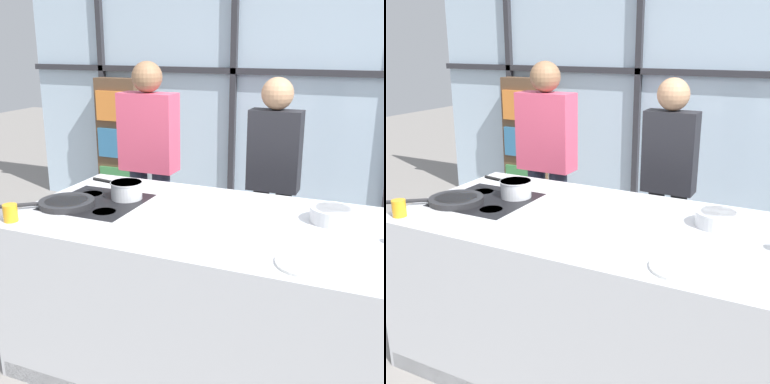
# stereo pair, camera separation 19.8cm
# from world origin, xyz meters

# --- Properties ---
(ground_plane) EXTENTS (18.00, 18.00, 0.00)m
(ground_plane) POSITION_xyz_m (0.00, 0.00, 0.00)
(ground_plane) COLOR gray
(back_window_wall) EXTENTS (6.40, 0.10, 2.80)m
(back_window_wall) POSITION_xyz_m (0.00, 2.47, 1.40)
(back_window_wall) COLOR silver
(back_window_wall) RESTS_ON ground_plane
(bookshelf) EXTENTS (0.49, 0.19, 1.45)m
(bookshelf) POSITION_xyz_m (-2.04, 2.29, 0.73)
(bookshelf) COLOR brown
(bookshelf) RESTS_ON ground_plane
(demo_island) EXTENTS (2.28, 1.09, 0.92)m
(demo_island) POSITION_xyz_m (-0.00, -0.00, 0.46)
(demo_island) COLOR silver
(demo_island) RESTS_ON ground_plane
(spectator_far_left) EXTENTS (0.45, 0.24, 1.68)m
(spectator_far_left) POSITION_xyz_m (-1.00, 1.04, 0.95)
(spectator_far_left) COLOR #232838
(spectator_far_left) RESTS_ON ground_plane
(spectator_center_left) EXTENTS (0.37, 0.22, 1.59)m
(spectator_center_left) POSITION_xyz_m (0.00, 1.04, 0.92)
(spectator_center_left) COLOR black
(spectator_center_left) RESTS_ON ground_plane
(frying_pan) EXTENTS (0.49, 0.42, 0.04)m
(frying_pan) POSITION_xyz_m (-0.93, -0.13, 0.94)
(frying_pan) COLOR #232326
(frying_pan) RESTS_ON demo_island
(saucepan) EXTENTS (0.35, 0.19, 0.10)m
(saucepan) POSITION_xyz_m (-0.68, 0.13, 0.97)
(saucepan) COLOR silver
(saucepan) RESTS_ON demo_island
(white_plate) EXTENTS (0.28, 0.28, 0.01)m
(white_plate) POSITION_xyz_m (0.49, -0.36, 0.92)
(white_plate) COLOR white
(white_plate) RESTS_ON demo_island
(mixing_bowl) EXTENTS (0.23, 0.23, 0.08)m
(mixing_bowl) POSITION_xyz_m (0.51, 0.19, 0.96)
(mixing_bowl) COLOR silver
(mixing_bowl) RESTS_ON demo_island
(juice_glass_near) EXTENTS (0.07, 0.07, 0.09)m
(juice_glass_near) POSITION_xyz_m (-1.04, -0.44, 0.96)
(juice_glass_near) COLOR orange
(juice_glass_near) RESTS_ON demo_island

